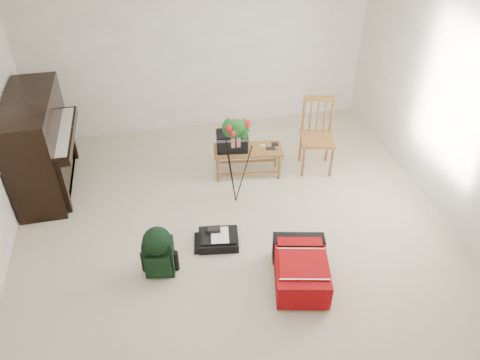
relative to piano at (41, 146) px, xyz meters
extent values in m
cube|color=beige|center=(2.19, -1.60, -0.60)|extent=(5.00, 5.50, 0.01)
cube|color=white|center=(2.19, -1.60, 1.90)|extent=(5.00, 5.50, 0.01)
cube|color=white|center=(2.19, 1.15, 0.65)|extent=(5.00, 0.04, 2.50)
cube|color=white|center=(4.69, -1.60, 0.65)|extent=(0.04, 5.50, 2.50)
cube|color=black|center=(-0.01, 0.00, 0.03)|extent=(0.55, 1.50, 1.25)
cube|color=black|center=(0.29, 0.00, 0.13)|extent=(0.28, 1.30, 0.10)
cube|color=white|center=(0.29, 0.00, 0.18)|extent=(0.22, 1.20, 0.02)
cube|color=black|center=(0.04, 0.00, -0.55)|extent=(0.45, 1.30, 0.10)
cube|color=olive|center=(2.58, -0.30, -0.21)|extent=(0.94, 0.47, 0.04)
cylinder|color=olive|center=(2.18, -0.45, -0.42)|extent=(0.04, 0.04, 0.37)
cylinder|color=olive|center=(2.18, -0.16, -0.42)|extent=(0.04, 0.04, 0.37)
cylinder|color=olive|center=(2.98, -0.45, -0.42)|extent=(0.04, 0.04, 0.37)
cylinder|color=olive|center=(2.98, -0.16, -0.42)|extent=(0.04, 0.04, 0.37)
cube|color=olive|center=(3.51, -0.37, -0.13)|extent=(0.52, 0.52, 0.04)
cylinder|color=olive|center=(3.33, -0.56, -0.38)|extent=(0.04, 0.04, 0.44)
cylinder|color=olive|center=(3.33, -0.19, -0.38)|extent=(0.04, 0.04, 0.44)
cylinder|color=olive|center=(3.70, -0.56, -0.38)|extent=(0.04, 0.04, 0.44)
cylinder|color=olive|center=(3.70, -0.19, -0.38)|extent=(0.04, 0.04, 0.44)
cube|color=olive|center=(3.51, -0.19, 0.37)|extent=(0.39, 0.13, 0.06)
cylinder|color=olive|center=(3.33, -0.19, 0.13)|extent=(0.04, 0.04, 0.54)
cylinder|color=olive|center=(3.70, -0.19, 0.13)|extent=(0.04, 0.04, 0.54)
cube|color=#A30807|center=(2.68, -2.27, -0.43)|extent=(0.68, 0.87, 0.30)
cube|color=black|center=(2.68, -1.97, -0.43)|extent=(0.57, 0.29, 0.32)
cube|color=#A30807|center=(2.68, -2.32, -0.27)|extent=(0.55, 0.53, 0.02)
cube|color=silver|center=(2.68, -2.54, -0.26)|extent=(0.48, 0.12, 0.01)
cube|color=black|center=(1.96, -1.54, -0.55)|extent=(0.49, 0.41, 0.11)
cube|color=black|center=(1.96, -1.54, -0.48)|extent=(0.43, 0.35, 0.03)
cube|color=white|center=(1.98, -1.56, -0.46)|extent=(0.23, 0.29, 0.01)
cube|color=black|center=(1.91, -1.49, -0.44)|extent=(0.15, 0.11, 0.04)
cube|color=black|center=(1.29, -1.84, -0.37)|extent=(0.33, 0.23, 0.45)
cube|color=black|center=(1.29, -1.95, -0.40)|extent=(0.25, 0.09, 0.26)
sphere|color=black|center=(1.29, -1.84, -0.15)|extent=(0.29, 0.29, 0.29)
cube|color=black|center=(1.22, -1.73, -0.38)|extent=(0.05, 0.04, 0.40)
cube|color=black|center=(1.36, -1.73, -0.38)|extent=(0.05, 0.04, 0.40)
cylinder|color=black|center=(2.30, -0.84, 0.38)|extent=(0.01, 0.01, 0.32)
ellipsoid|color=#1B591C|center=(2.30, -0.84, 0.47)|extent=(0.30, 0.22, 0.28)
cube|color=red|center=(2.30, -0.86, 0.57)|extent=(0.16, 0.06, 0.09)
camera|label=1|loc=(1.39, -5.32, 3.15)|focal=35.00mm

